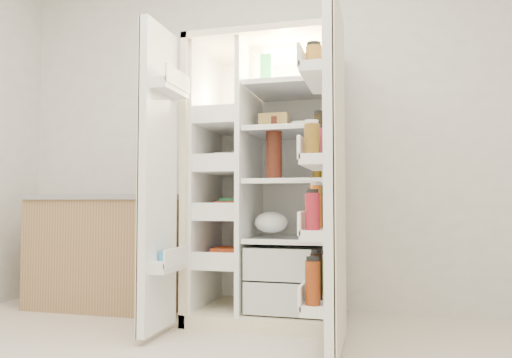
# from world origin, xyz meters

# --- Properties ---
(wall_back) EXTENTS (4.00, 0.02, 2.70)m
(wall_back) POSITION_xyz_m (0.00, 2.00, 1.35)
(wall_back) COLOR silver
(wall_back) RESTS_ON floor
(refrigerator) EXTENTS (0.92, 0.70, 1.80)m
(refrigerator) POSITION_xyz_m (0.07, 1.65, 0.74)
(refrigerator) COLOR beige
(refrigerator) RESTS_ON floor
(freezer_door) EXTENTS (0.15, 0.40, 1.72)m
(freezer_door) POSITION_xyz_m (-0.44, 1.05, 0.89)
(freezer_door) COLOR white
(freezer_door) RESTS_ON floor
(fridge_door) EXTENTS (0.17, 0.58, 1.72)m
(fridge_door) POSITION_xyz_m (0.54, 0.96, 0.87)
(fridge_door) COLOR white
(fridge_door) RESTS_ON floor
(kitchen_counter) EXTENTS (1.11, 0.59, 0.81)m
(kitchen_counter) POSITION_xyz_m (-1.12, 1.69, 0.41)
(kitchen_counter) COLOR #A77B53
(kitchen_counter) RESTS_ON floor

